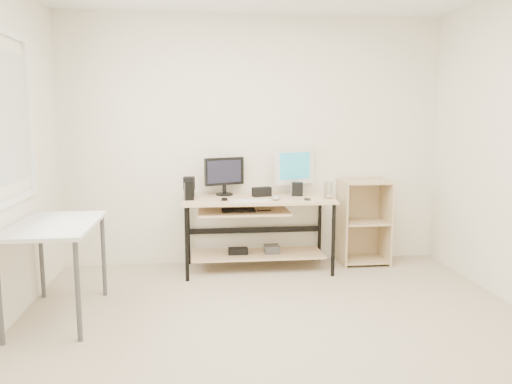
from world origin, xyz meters
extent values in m
cube|color=#BCAB91|center=(0.00, 0.00, -0.01)|extent=(4.00, 4.00, 0.01)
cube|color=white|center=(0.00, 2.00, 1.30)|extent=(4.00, 0.01, 2.60)
cube|color=white|center=(0.00, -2.00, 1.30)|extent=(4.00, 0.01, 2.60)
cube|color=white|center=(-1.98, 0.60, 1.55)|extent=(0.01, 1.00, 1.20)
cube|color=beige|center=(0.00, 1.66, 0.73)|extent=(1.50, 0.65, 0.03)
cube|color=beige|center=(-0.15, 1.60, 0.62)|extent=(0.90, 0.49, 0.02)
cube|color=beige|center=(0.00, 1.71, 0.15)|extent=(1.35, 0.46, 0.02)
cube|color=black|center=(-0.20, 1.60, 0.64)|extent=(0.33, 0.22, 0.01)
cylinder|color=black|center=(0.05, 1.55, 0.64)|extent=(0.14, 0.01, 0.01)
cube|color=#434345|center=(0.15, 1.71, 0.20)|extent=(0.15, 0.15, 0.08)
cube|color=black|center=(-0.20, 1.71, 0.19)|extent=(0.20, 0.12, 0.06)
cylinder|color=black|center=(-0.71, 1.37, 0.36)|extent=(0.04, 0.04, 0.72)
cylinder|color=black|center=(-0.71, 1.94, 0.36)|extent=(0.04, 0.04, 0.72)
cylinder|color=black|center=(0.71, 1.37, 0.36)|extent=(0.04, 0.04, 0.72)
cylinder|color=black|center=(0.71, 1.94, 0.36)|extent=(0.04, 0.04, 0.72)
cube|color=silver|center=(-1.68, 0.60, 0.73)|extent=(0.60, 1.00, 0.03)
cylinder|color=#434345|center=(-1.94, 1.06, 0.36)|extent=(0.04, 0.04, 0.72)
cylinder|color=#434345|center=(-1.42, 0.14, 0.36)|extent=(0.04, 0.04, 0.72)
cylinder|color=#434345|center=(-1.42, 1.06, 0.36)|extent=(0.04, 0.04, 0.72)
cube|color=#D2B583|center=(0.91, 1.78, 0.45)|extent=(0.02, 0.40, 0.90)
cube|color=#D2B583|center=(1.39, 1.78, 0.45)|extent=(0.02, 0.40, 0.90)
cube|color=#D2B583|center=(1.15, 1.97, 0.45)|extent=(0.50, 0.02, 0.90)
cube|color=#D2B583|center=(1.15, 1.78, 0.04)|extent=(0.46, 0.38, 0.02)
cube|color=#D2B583|center=(1.15, 1.78, 0.45)|extent=(0.46, 0.38, 0.02)
cube|color=#D2B583|center=(1.15, 1.78, 0.88)|extent=(0.46, 0.38, 0.02)
cylinder|color=black|center=(-0.33, 1.86, 0.76)|extent=(0.18, 0.18, 0.02)
cylinder|color=black|center=(-0.33, 1.86, 0.81)|extent=(0.04, 0.04, 0.09)
cube|color=black|center=(-0.33, 1.86, 1.00)|extent=(0.41, 0.20, 0.28)
cube|color=black|center=(-0.33, 1.84, 1.00)|extent=(0.34, 0.14, 0.23)
cube|color=silver|center=(0.41, 1.86, 0.76)|extent=(0.17, 0.15, 0.01)
cylinder|color=silver|center=(0.41, 1.86, 0.81)|extent=(0.04, 0.04, 0.09)
cube|color=silver|center=(0.41, 1.86, 1.05)|extent=(0.44, 0.23, 0.39)
cube|color=teal|center=(0.41, 1.84, 1.05)|extent=(0.36, 0.16, 0.31)
cube|color=silver|center=(-0.10, 1.45, 0.76)|extent=(0.40, 0.14, 0.01)
ellipsoid|color=#B7B7BC|center=(0.16, 1.50, 0.77)|extent=(0.12, 0.15, 0.04)
cube|color=black|center=(0.05, 1.73, 0.80)|extent=(0.21, 0.13, 0.10)
cube|color=black|center=(-0.69, 1.73, 0.79)|extent=(0.11, 0.11, 0.08)
cube|color=black|center=(-0.69, 1.73, 0.90)|extent=(0.12, 0.12, 0.13)
cube|color=black|center=(0.42, 1.75, 0.82)|extent=(0.13, 0.13, 0.13)
cube|color=black|center=(-0.68, 1.58, 0.84)|extent=(0.10, 0.07, 0.17)
cylinder|color=black|center=(-0.34, 1.52, 0.76)|extent=(0.06, 0.06, 0.02)
cube|color=black|center=(0.47, 1.48, 0.75)|extent=(0.08, 0.12, 0.01)
cylinder|color=tan|center=(0.69, 1.52, 0.75)|extent=(0.13, 0.13, 0.01)
cylinder|color=white|center=(0.69, 1.52, 0.84)|extent=(0.10, 0.10, 0.16)
camera|label=1|loc=(-0.55, -3.27, 1.55)|focal=35.00mm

